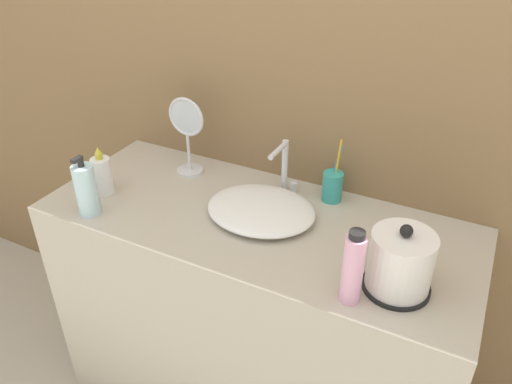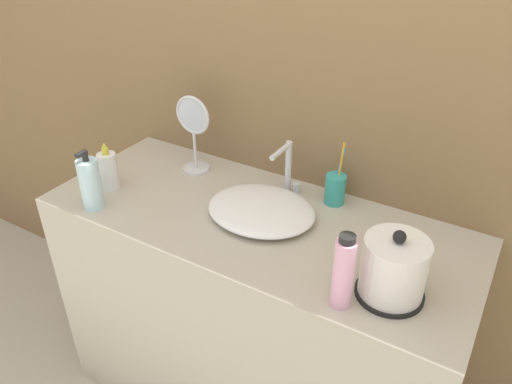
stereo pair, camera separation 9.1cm
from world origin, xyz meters
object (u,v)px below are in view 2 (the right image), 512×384
toothbrush_cup (335,189)px  mouthwash_bottle (108,170)px  lotion_bottle (91,184)px  vanity_mirror (194,130)px  faucet (288,166)px  electric_kettle (393,271)px  shampoo_bottle (343,272)px

toothbrush_cup → mouthwash_bottle: toothbrush_cup is taller
lotion_bottle → mouthwash_bottle: lotion_bottle is taller
toothbrush_cup → lotion_bottle: bearing=-147.2°
toothbrush_cup → lotion_bottle: toothbrush_cup is taller
vanity_mirror → faucet: bearing=3.8°
faucet → mouthwash_bottle: (-0.56, -0.29, -0.04)m
electric_kettle → mouthwash_bottle: 1.03m
shampoo_bottle → electric_kettle: bearing=44.9°
faucet → lotion_bottle: (-0.51, -0.41, -0.02)m
electric_kettle → lotion_bottle: size_ratio=0.97×
faucet → shampoo_bottle: size_ratio=0.88×
electric_kettle → vanity_mirror: 0.90m
electric_kettle → vanity_mirror: (-0.85, 0.29, 0.08)m
electric_kettle → mouthwash_bottle: electric_kettle is taller
electric_kettle → vanity_mirror: vanity_mirror is taller
vanity_mirror → lotion_bottle: bearing=-109.6°
electric_kettle → shampoo_bottle: bearing=-135.1°
electric_kettle → lotion_bottle: bearing=-174.4°
faucet → electric_kettle: (0.47, -0.31, -0.03)m
shampoo_bottle → vanity_mirror: (-0.75, 0.39, 0.06)m
faucet → vanity_mirror: vanity_mirror is taller
mouthwash_bottle → toothbrush_cup: bearing=23.4°
mouthwash_bottle → vanity_mirror: vanity_mirror is taller
faucet → shampoo_bottle: 0.56m
electric_kettle → shampoo_bottle: shampoo_bottle is taller
lotion_bottle → toothbrush_cup: bearing=32.8°
lotion_bottle → vanity_mirror: (0.14, 0.38, 0.08)m
vanity_mirror → mouthwash_bottle: bearing=-125.1°
electric_kettle → mouthwash_bottle: (-1.03, 0.03, -0.01)m
toothbrush_cup → electric_kettle: bearing=-48.4°
lotion_bottle → mouthwash_bottle: 0.13m
lotion_bottle → mouthwash_bottle: size_ratio=1.20×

